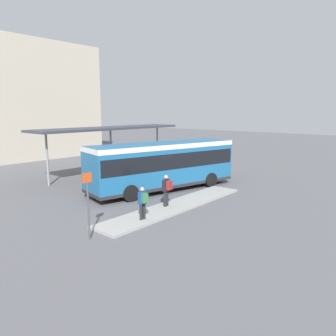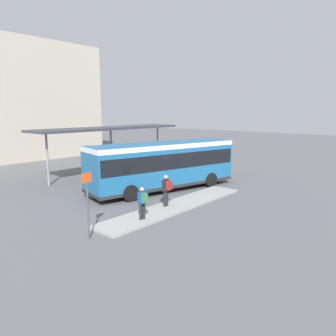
% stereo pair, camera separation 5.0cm
% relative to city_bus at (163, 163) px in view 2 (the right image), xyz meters
% --- Properties ---
extents(ground_plane, '(120.00, 120.00, 0.00)m').
position_rel_city_bus_xyz_m(ground_plane, '(-0.01, 0.00, -1.84)').
color(ground_plane, '#5B5B60').
extents(curb_island, '(10.55, 1.80, 0.12)m').
position_rel_city_bus_xyz_m(curb_island, '(-2.47, -3.14, -1.78)').
color(curb_island, '#9E9E99').
rests_on(curb_island, ground_plane).
extents(city_bus, '(10.59, 4.97, 3.16)m').
position_rel_city_bus_xyz_m(city_bus, '(0.00, 0.00, 0.00)').
color(city_bus, '#1E6093').
rests_on(city_bus, ground_plane).
extents(pedestrian_waiting, '(0.44, 0.47, 1.72)m').
position_rel_city_bus_xyz_m(pedestrian_waiting, '(-3.05, -2.91, -0.74)').
color(pedestrian_waiting, '#232328').
rests_on(pedestrian_waiting, curb_island).
extents(pedestrian_companion, '(0.42, 0.45, 1.57)m').
position_rel_city_bus_xyz_m(pedestrian_companion, '(-5.45, -3.47, -0.82)').
color(pedestrian_companion, '#232328').
rests_on(pedestrian_companion, curb_island).
extents(bicycle_blue, '(0.48, 1.71, 0.74)m').
position_rel_city_bus_xyz_m(bicycle_blue, '(9.41, 4.83, -1.47)').
color(bicycle_blue, black).
rests_on(bicycle_blue, ground_plane).
extents(bicycle_orange, '(0.48, 1.68, 0.73)m').
position_rel_city_bus_xyz_m(bicycle_orange, '(9.50, 5.61, -1.48)').
color(bicycle_orange, black).
rests_on(bicycle_orange, ground_plane).
extents(station_shelter, '(13.53, 2.87, 3.91)m').
position_rel_city_bus_xyz_m(station_shelter, '(1.48, 7.04, 1.90)').
color(station_shelter, '#383D47').
rests_on(station_shelter, ground_plane).
extents(potted_planter_near_shelter, '(1.03, 1.03, 1.49)m').
position_rel_city_bus_xyz_m(potted_planter_near_shelter, '(5.66, 4.66, -1.08)').
color(potted_planter_near_shelter, slate).
rests_on(potted_planter_near_shelter, ground_plane).
extents(platform_sign, '(0.44, 0.08, 2.80)m').
position_rel_city_bus_xyz_m(platform_sign, '(-8.41, -3.28, -0.29)').
color(platform_sign, '#4C4C51').
rests_on(platform_sign, ground_plane).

